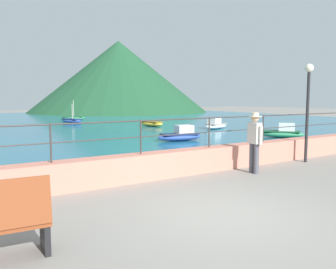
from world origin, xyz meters
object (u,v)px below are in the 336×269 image
object	(u,v)px
boat_2	(72,121)
boat_6	(283,132)
lamp_post	(308,97)
boat_7	(73,118)
boat_1	(152,123)
boat_5	(180,135)
person_walking	(255,139)
boat_3	(216,125)

from	to	relation	value
boat_2	boat_6	distance (m)	17.75
lamp_post	boat_2	xyz separation A→B (m)	(-1.27, 21.60, -1.93)
boat_2	boat_7	xyz separation A→B (m)	(1.19, 3.55, 0.00)
boat_1	boat_5	xyz separation A→B (m)	(-3.22, -8.41, 0.07)
person_walking	boat_6	size ratio (longest dim) A/B	0.74
lamp_post	boat_3	size ratio (longest dim) A/B	1.33
boat_1	boat_3	distance (m)	4.99
boat_2	boat_7	distance (m)	3.74
lamp_post	boat_7	distance (m)	25.22
boat_3	boat_5	bearing A→B (deg)	-144.46
person_walking	lamp_post	xyz separation A→B (m)	(2.78, 0.30, 1.22)
person_walking	boat_2	distance (m)	21.96
person_walking	boat_2	xyz separation A→B (m)	(1.51, 21.89, -0.72)
lamp_post	boat_5	world-z (taller)	lamp_post
lamp_post	boat_3	distance (m)	12.25
boat_3	boat_6	world-z (taller)	same
person_walking	boat_2	world-z (taller)	person_walking
person_walking	boat_1	bearing A→B (deg)	70.35
lamp_post	boat_3	world-z (taller)	lamp_post
boat_1	boat_7	size ratio (longest dim) A/B	0.98
lamp_post	boat_1	xyz separation A→B (m)	(2.73, 15.15, -1.94)
lamp_post	boat_5	xyz separation A→B (m)	(-0.49, 6.73, -1.87)
boat_1	boat_2	size ratio (longest dim) A/B	0.98
boat_5	boat_7	size ratio (longest dim) A/B	0.98
boat_5	boat_7	distance (m)	18.42
boat_5	boat_6	xyz separation A→B (m)	(5.37, -1.79, 0.00)
person_walking	boat_6	bearing A→B (deg)	34.37
boat_2	boat_5	world-z (taller)	boat_2
boat_3	boat_6	size ratio (longest dim) A/B	1.05
boat_3	boat_6	distance (m)	5.95
lamp_post	boat_5	distance (m)	7.00
boat_1	boat_2	bearing A→B (deg)	121.82
boat_3	boat_6	xyz separation A→B (m)	(-0.43, -5.93, 0.00)
lamp_post	boat_6	bearing A→B (deg)	45.36
boat_2	boat_6	world-z (taller)	boat_2
boat_2	person_walking	bearing A→B (deg)	-93.95
boat_2	boat_6	size ratio (longest dim) A/B	1.05
lamp_post	boat_1	distance (m)	15.51
lamp_post	boat_3	bearing A→B (deg)	63.97
lamp_post	boat_6	world-z (taller)	lamp_post
boat_1	boat_5	bearing A→B (deg)	-110.96
boat_5	boat_6	distance (m)	5.66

